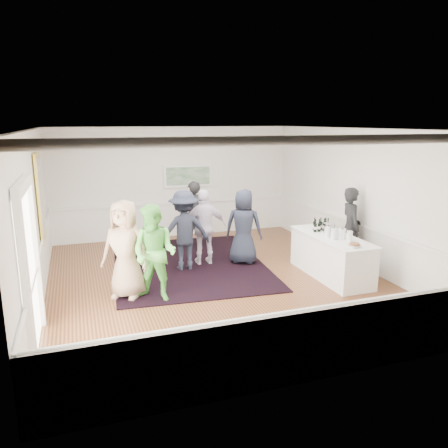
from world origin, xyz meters
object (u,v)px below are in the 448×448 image
object	(u,v)px
bartender	(351,228)
nut_bowl	(355,245)
guest_tan	(125,249)
guest_lilac	(205,227)
guest_navy	(244,227)
ice_bucket	(329,229)
serving_table	(331,256)
guest_green	(155,253)
guest_dark_a	(184,230)
guest_dark_b	(194,215)

from	to	relation	value
bartender	nut_bowl	distance (m)	1.53
guest_tan	guest_lilac	distance (m)	2.46
guest_navy	ice_bucket	distance (m)	2.01
serving_table	nut_bowl	size ratio (longest dim) A/B	8.94
bartender	guest_tan	xyz separation A→B (m)	(-5.13, -0.13, 0.01)
ice_bucket	nut_bowl	bearing A→B (deg)	-94.20
guest_lilac	nut_bowl	bearing A→B (deg)	135.51
guest_lilac	guest_green	bearing A→B (deg)	53.46
guest_green	guest_navy	world-z (taller)	guest_green
guest_dark_a	nut_bowl	distance (m)	3.74
guest_dark_a	nut_bowl	size ratio (longest dim) A/B	7.25
bartender	guest_dark_b	world-z (taller)	bartender
guest_dark_a	ice_bucket	size ratio (longest dim) A/B	7.09
serving_table	guest_navy	distance (m)	2.15
bartender	guest_green	world-z (taller)	bartender
guest_dark_a	guest_navy	xyz separation A→B (m)	(1.45, -0.02, -0.02)
serving_table	guest_dark_a	size ratio (longest dim) A/B	1.23
guest_navy	guest_lilac	bearing A→B (deg)	15.89
guest_green	guest_dark_a	distance (m)	1.82
guest_lilac	guest_tan	bearing A→B (deg)	39.45
serving_table	bartender	distance (m)	0.98
nut_bowl	bartender	bearing A→B (deg)	58.17
guest_green	guest_dark_b	xyz separation A→B (m)	(1.61, 3.18, -0.02)
serving_table	guest_dark_a	xyz separation A→B (m)	(-2.93, 1.51, 0.46)
guest_green	nut_bowl	distance (m)	3.91
guest_dark_a	guest_navy	bearing A→B (deg)	-178.98
nut_bowl	guest_navy	bearing A→B (deg)	120.82
guest_dark_b	guest_navy	xyz separation A→B (m)	(0.79, -1.65, -0.01)
bartender	guest_lilac	bearing A→B (deg)	81.18
guest_dark_b	guest_lilac	bearing A→B (deg)	83.84
bartender	guest_green	bearing A→B (deg)	109.47
guest_navy	nut_bowl	bearing A→B (deg)	150.91
guest_tan	guest_dark_a	size ratio (longest dim) A/B	1.04
guest_lilac	ice_bucket	bearing A→B (deg)	150.90
guest_tan	guest_navy	size ratio (longest dim) A/B	1.06
guest_lilac	guest_dark_b	world-z (taller)	guest_dark_b
ice_bucket	guest_tan	bearing A→B (deg)	178.42
guest_lilac	nut_bowl	size ratio (longest dim) A/B	7.12
guest_green	bartender	bearing A→B (deg)	42.54
bartender	guest_navy	bearing A→B (deg)	78.02
ice_bucket	guest_navy	bearing A→B (deg)	138.45
guest_tan	guest_navy	world-z (taller)	guest_tan
guest_dark_a	guest_tan	bearing A→B (deg)	41.95
guest_navy	ice_bucket	bearing A→B (deg)	168.54
guest_lilac	serving_table	bearing A→B (deg)	147.93
guest_dark_a	guest_dark_b	distance (m)	1.76
guest_dark_b	guest_green	bearing A→B (deg)	61.41
guest_dark_b	ice_bucket	bearing A→B (deg)	125.79
guest_dark_a	ice_bucket	distance (m)	3.24
serving_table	guest_dark_b	xyz separation A→B (m)	(-2.27, 3.14, 0.44)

